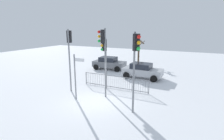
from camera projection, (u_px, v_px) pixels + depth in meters
ground_plane at (97, 101)px, 12.05m from camera, size 60.00×60.00×0.00m
traffic_light_mid_right at (104, 52)px, 13.86m from camera, size 0.37×0.55×4.08m
traffic_light_foreground_left at (136, 55)px, 9.54m from camera, size 0.47×0.46×4.65m
traffic_light_rear_left at (103, 48)px, 12.04m from camera, size 0.55×0.37×4.83m
traffic_light_foreground_right at (70, 46)px, 13.35m from camera, size 0.37×0.56×4.75m
direction_sign_post at (76, 75)px, 11.92m from camera, size 0.79×0.11×3.16m
pedestrian_guard_railing at (115, 82)px, 14.41m from camera, size 5.68×0.13×1.07m
car_grey_far at (109, 63)px, 21.20m from camera, size 3.88×2.08×1.47m
car_silver_mid at (142, 70)px, 17.46m from camera, size 3.83×1.99×1.47m
bare_tree_left at (139, 49)px, 24.55m from camera, size 1.16×1.51×3.76m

